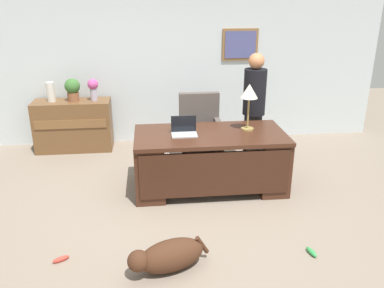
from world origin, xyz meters
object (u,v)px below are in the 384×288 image
dog_lying (168,256)px  potted_plant (73,89)px  dog_toy_bone (311,252)px  vase_empty (51,92)px  dog_toy_plush (61,259)px  desk (210,159)px  desk_lamp (249,94)px  credenza (74,125)px  person_standing (254,110)px  armchair (200,133)px  laptop (184,130)px  vase_with_flowers (93,87)px

dog_lying → potted_plant: size_ratio=2.18×
dog_toy_bone → dog_lying: bearing=-176.7°
vase_empty → potted_plant: (0.34, 0.00, 0.04)m
vase_empty → dog_toy_plush: bearing=-78.2°
desk → desk_lamp: 0.97m
desk_lamp → vase_empty: 3.21m
desk → desk_lamp: bearing=13.1°
dog_toy_plush → desk: bearing=39.6°
dog_lying → credenza: bearing=112.6°
person_standing → dog_toy_plush: person_standing is taller
dog_lying → potted_plant: 3.64m
desk → credenza: (-2.01, 1.66, -0.01)m
dog_toy_plush → person_standing: bearing=40.8°
armchair → dog_lying: (-0.62, -2.48, -0.32)m
credenza → person_standing: (2.74, -0.96, 0.45)m
potted_plant → dog_toy_plush: bearing=-84.5°
desk → potted_plant: size_ratio=5.36×
dog_toy_bone → dog_toy_plush: bearing=176.4°
laptop → dog_toy_plush: 2.10m
person_standing → dog_toy_bone: (0.06, -2.23, -0.84)m
desk → dog_lying: desk is taller
desk → laptop: bearing=173.9°
vase_with_flowers → dog_toy_bone: (2.44, -3.19, -1.01)m
desk → person_standing: size_ratio=1.15×
vase_empty → desk: bearing=-35.7°
credenza → dog_toy_bone: 4.27m
desk → potted_plant: (-1.97, 1.66, 0.60)m
dog_toy_bone → potted_plant: bearing=130.8°
vase_with_flowers → potted_plant: potted_plant is taller
potted_plant → credenza: bearing=-178.4°
credenza → potted_plant: 0.61m
desk → armchair: armchair is taller
vase_empty → dog_toy_plush: 3.25m
armchair → laptop: size_ratio=3.30×
vase_empty → potted_plant: bearing=0.0°
potted_plant → dog_toy_plush: (0.29, -3.04, -1.00)m
dog_lying → dog_toy_plush: size_ratio=4.81×
person_standing → potted_plant: bearing=160.4°
potted_plant → laptop: bearing=-44.9°
vase_empty → vase_with_flowers: bearing=0.0°
laptop → vase_with_flowers: bearing=128.9°
dog_lying → dog_toy_bone: dog_lying is taller
desk → credenza: 2.60m
vase_with_flowers → dog_toy_plush: bearing=-90.5°
armchair → vase_with_flowers: (-1.62, 0.79, 0.56)m
desk_lamp → potted_plant: bearing=148.1°
credenza → desk_lamp: 3.06m
credenza → vase_with_flowers: size_ratio=3.51×
credenza → laptop: (1.67, -1.62, 0.41)m
desk → credenza: bearing=140.5°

